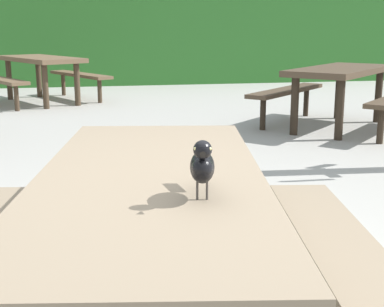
# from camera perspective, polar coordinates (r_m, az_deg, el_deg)

# --- Properties ---
(hedge_wall) EXTENTS (28.00, 1.63, 2.20)m
(hedge_wall) POSITION_cam_1_polar(r_m,az_deg,el_deg) (12.43, -9.50, 12.33)
(hedge_wall) COLOR #2D6B28
(hedge_wall) RESTS_ON ground
(picnic_table_foreground) EXTENTS (1.94, 1.97, 0.74)m
(picnic_table_foreground) POSITION_cam_1_polar(r_m,az_deg,el_deg) (1.93, -4.22, -7.28)
(picnic_table_foreground) COLOR #84725B
(picnic_table_foreground) RESTS_ON ground
(bird_grackle) EXTENTS (0.10, 0.28, 0.18)m
(bird_grackle) POSITION_cam_1_polar(r_m,az_deg,el_deg) (1.55, 1.07, -1.21)
(bird_grackle) COLOR black
(bird_grackle) RESTS_ON picnic_table_foreground
(picnic_table_mid_left) EXTENTS (2.29, 2.30, 0.74)m
(picnic_table_mid_left) POSITION_cam_1_polar(r_m,az_deg,el_deg) (9.35, -15.38, 8.51)
(picnic_table_mid_left) COLOR brown
(picnic_table_mid_left) RESTS_ON ground
(picnic_table_far_centre) EXTENTS (2.40, 2.40, 0.74)m
(picnic_table_far_centre) POSITION_cam_1_polar(r_m,az_deg,el_deg) (6.94, 15.10, 7.09)
(picnic_table_far_centre) COLOR #473828
(picnic_table_far_centre) RESTS_ON ground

